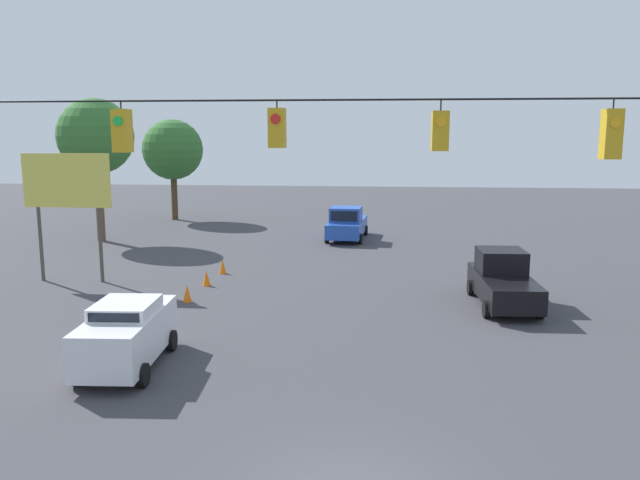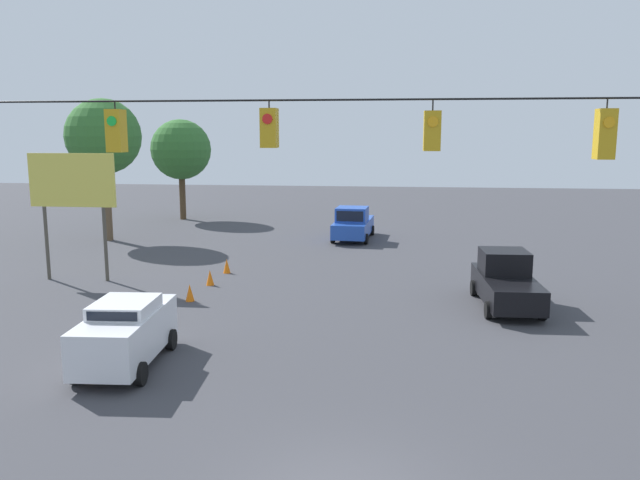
% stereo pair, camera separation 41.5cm
% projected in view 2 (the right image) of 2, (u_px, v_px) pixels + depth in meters
% --- Properties ---
extents(overhead_signal_span, '(19.94, 0.38, 7.74)m').
position_uv_depth(overhead_signal_span, '(351.00, 214.00, 12.49)').
color(overhead_signal_span, '#4C473D').
rests_on(overhead_signal_span, ground_plane).
extents(pickup_truck_black_oncoming_far, '(2.27, 5.16, 2.12)m').
position_uv_depth(pickup_truck_black_oncoming_far, '(506.00, 281.00, 24.16)').
color(pickup_truck_black_oncoming_far, black).
rests_on(pickup_truck_black_oncoming_far, ground_plane).
extents(sedan_white_parked_shoulder, '(2.18, 4.44, 1.93)m').
position_uv_depth(sedan_white_parked_shoulder, '(126.00, 332.00, 17.88)').
color(sedan_white_parked_shoulder, silver).
rests_on(sedan_white_parked_shoulder, ground_plane).
extents(pickup_truck_blue_withflow_deep, '(2.56, 5.56, 2.12)m').
position_uv_depth(pickup_truck_blue_withflow_deep, '(353.00, 224.00, 39.58)').
color(pickup_truck_blue_withflow_deep, '#234CB2').
rests_on(pickup_truck_blue_withflow_deep, ground_plane).
extents(traffic_cone_nearest, '(0.35, 0.35, 0.69)m').
position_uv_depth(traffic_cone_nearest, '(91.00, 369.00, 16.80)').
color(traffic_cone_nearest, orange).
rests_on(traffic_cone_nearest, ground_plane).
extents(traffic_cone_second, '(0.35, 0.35, 0.69)m').
position_uv_depth(traffic_cone_second, '(133.00, 338.00, 19.40)').
color(traffic_cone_second, orange).
rests_on(traffic_cone_second, ground_plane).
extents(traffic_cone_third, '(0.35, 0.35, 0.69)m').
position_uv_depth(traffic_cone_third, '(158.00, 314.00, 21.96)').
color(traffic_cone_third, orange).
rests_on(traffic_cone_third, ground_plane).
extents(traffic_cone_fourth, '(0.35, 0.35, 0.69)m').
position_uv_depth(traffic_cone_fourth, '(190.00, 293.00, 24.96)').
color(traffic_cone_fourth, orange).
rests_on(traffic_cone_fourth, ground_plane).
extents(traffic_cone_fifth, '(0.35, 0.35, 0.69)m').
position_uv_depth(traffic_cone_fifth, '(210.00, 278.00, 27.59)').
color(traffic_cone_fifth, orange).
rests_on(traffic_cone_fifth, ground_plane).
extents(traffic_cone_farthest, '(0.35, 0.35, 0.69)m').
position_uv_depth(traffic_cone_farthest, '(227.00, 266.00, 30.02)').
color(traffic_cone_farthest, orange).
rests_on(traffic_cone_farthest, ground_plane).
extents(roadside_billboard, '(4.03, 0.16, 5.78)m').
position_uv_depth(roadside_billboard, '(72.00, 189.00, 27.94)').
color(roadside_billboard, '#4C473D').
rests_on(roadside_billboard, ground_plane).
extents(tree_horizon_left, '(4.64, 4.64, 7.78)m').
position_uv_depth(tree_horizon_left, '(181.00, 150.00, 48.34)').
color(tree_horizon_left, '#4C3823').
rests_on(tree_horizon_left, ground_plane).
extents(tree_horizon_right, '(4.61, 4.61, 8.80)m').
position_uv_depth(tree_horizon_right, '(104.00, 137.00, 38.37)').
color(tree_horizon_right, brown).
rests_on(tree_horizon_right, ground_plane).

